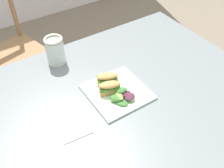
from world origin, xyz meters
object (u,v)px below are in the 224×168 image
plate_lunch (117,92)px  sandwich_half_back (108,79)px  fork_on_napkin (67,114)px  dining_table (119,115)px  chair_wooden_far (11,53)px  sandwich_half_front (110,87)px  mason_jar_iced_tea (55,52)px

plate_lunch → sandwich_half_back: sandwich_half_back is taller
sandwich_half_back → fork_on_napkin: 0.23m
dining_table → plate_lunch: size_ratio=5.22×
chair_wooden_far → sandwich_half_front: size_ratio=8.70×
dining_table → sandwich_half_back: bearing=92.0°
plate_lunch → mason_jar_iced_tea: bearing=110.9°
mason_jar_iced_tea → dining_table: bearing=-71.3°
dining_table → fork_on_napkin: 0.26m
dining_table → sandwich_half_front: sandwich_half_front is taller
dining_table → plate_lunch: 0.13m
dining_table → fork_on_napkin: size_ratio=6.78×
chair_wooden_far → fork_on_napkin: (0.01, -0.95, 0.30)m
mason_jar_iced_tea → chair_wooden_far: bearing=100.2°
dining_table → sandwich_half_back: 0.18m
chair_wooden_far → mason_jar_iced_tea: (0.11, -0.63, 0.35)m
chair_wooden_far → fork_on_napkin: bearing=-89.4°
plate_lunch → fork_on_napkin: plate_lunch is taller
dining_table → sandwich_half_front: size_ratio=12.58×
mason_jar_iced_tea → sandwich_half_front: bearing=-73.0°
sandwich_half_back → mason_jar_iced_tea: (-0.12, 0.27, 0.02)m
plate_lunch → dining_table: bearing=-103.3°
sandwich_half_front → fork_on_napkin: 0.20m
dining_table → mason_jar_iced_tea: mason_jar_iced_tea is taller
dining_table → chair_wooden_far: (-0.23, 0.99, -0.17)m
sandwich_half_back → mason_jar_iced_tea: bearing=113.6°
fork_on_napkin → sandwich_half_back: bearing=13.7°
chair_wooden_far → mason_jar_iced_tea: mason_jar_iced_tea is taller
fork_on_napkin → mason_jar_iced_tea: mason_jar_iced_tea is taller
dining_table → chair_wooden_far: 1.03m
plate_lunch → sandwich_half_front: (-0.03, 0.01, 0.03)m
sandwich_half_front → sandwich_half_back: same height
dining_table → sandwich_half_back: sandwich_half_back is taller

